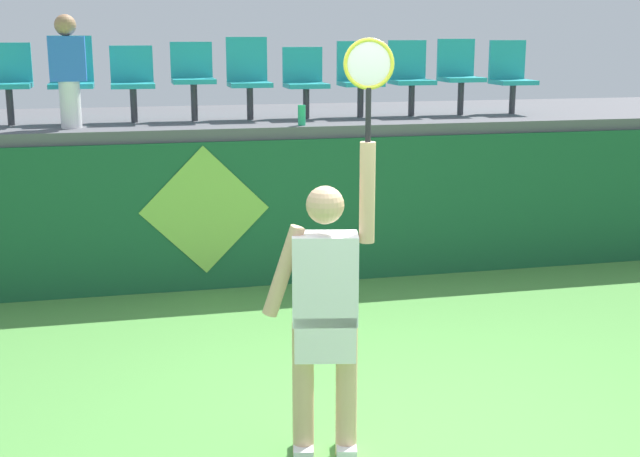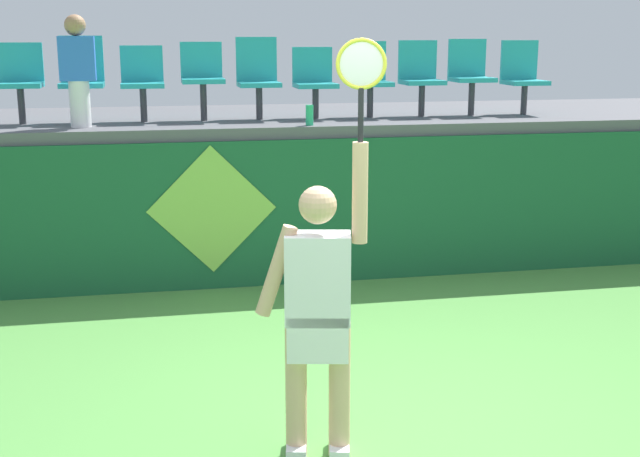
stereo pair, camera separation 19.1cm
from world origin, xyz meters
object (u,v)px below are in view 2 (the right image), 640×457
object	(u,v)px
stadium_chair_4	(258,75)
stadium_chair_5	(314,79)
stadium_chair_3	(202,75)
water_bottle	(310,115)
stadium_chair_6	(369,76)
spectator_0	(78,68)
stadium_chair_9	(522,75)
stadium_chair_1	(82,76)
stadium_chair_8	(470,73)
stadium_chair_0	(20,78)
tennis_player	(319,308)
stadium_chair_2	(142,79)
stadium_chair_7	(420,75)

from	to	relation	value
stadium_chair_4	stadium_chair_5	world-z (taller)	stadium_chair_4
stadium_chair_3	stadium_chair_5	world-z (taller)	stadium_chair_3
water_bottle	stadium_chair_6	distance (m)	1.16
stadium_chair_3	spectator_0	xyz separation A→B (m)	(-1.23, -0.46, 0.10)
stadium_chair_4	spectator_0	world-z (taller)	spectator_0
stadium_chair_4	stadium_chair_9	bearing A→B (deg)	-0.04
stadium_chair_1	stadium_chair_6	distance (m)	3.05
stadium_chair_3	stadium_chair_4	world-z (taller)	stadium_chair_4
stadium_chair_8	stadium_chair_0	bearing A→B (deg)	-179.97
water_bottle	stadium_chair_8	xyz separation A→B (m)	(1.98, 0.76, 0.37)
stadium_chair_1	stadium_chair_8	size ratio (longest dim) A/B	1.05
stadium_chair_1	stadium_chair_0	bearing A→B (deg)	-179.24
tennis_player	stadium_chair_3	bearing A→B (deg)	94.60
tennis_player	stadium_chair_3	xyz separation A→B (m)	(-0.36, 4.51, 1.13)
stadium_chair_8	stadium_chair_9	size ratio (longest dim) A/B	1.02
stadium_chair_9	spectator_0	size ratio (longest dim) A/B	0.76
stadium_chair_0	stadium_chair_2	bearing A→B (deg)	-0.09
tennis_player	stadium_chair_7	size ratio (longest dim) A/B	3.00
stadium_chair_0	stadium_chair_6	xyz separation A→B (m)	(3.65, 0.00, -0.01)
stadium_chair_3	stadium_chair_1	bearing A→B (deg)	179.49
water_bottle	stadium_chair_1	world-z (taller)	stadium_chair_1
stadium_chair_4	stadium_chair_5	size ratio (longest dim) A/B	1.14
stadium_chair_6	spectator_0	bearing A→B (deg)	-171.21
stadium_chair_4	spectator_0	distance (m)	1.89
water_bottle	stadium_chair_0	world-z (taller)	stadium_chair_0
stadium_chair_0	spectator_0	world-z (taller)	spectator_0
stadium_chair_7	spectator_0	world-z (taller)	spectator_0
stadium_chair_6	stadium_chair_7	xyz separation A→B (m)	(0.59, -0.00, 0.01)
stadium_chair_0	stadium_chair_8	distance (m)	4.83
water_bottle	spectator_0	xyz separation A→B (m)	(-2.24, 0.29, 0.47)
tennis_player	stadium_chair_5	distance (m)	4.71
stadium_chair_0	stadium_chair_9	xyz separation A→B (m)	(5.46, 0.01, -0.01)
stadium_chair_1	stadium_chair_8	distance (m)	4.22
stadium_chair_1	stadium_chair_5	bearing A→B (deg)	-0.21
stadium_chair_0	stadium_chair_7	distance (m)	4.25
tennis_player	spectator_0	distance (m)	4.52
tennis_player	stadium_chair_9	xyz separation A→B (m)	(3.26, 4.52, 1.11)
stadium_chair_4	stadium_chair_6	size ratio (longest dim) A/B	1.06
stadium_chair_1	tennis_player	bearing A→B (deg)	-70.57
stadium_chair_7	stadium_chair_8	bearing A→B (deg)	-0.15
stadium_chair_0	stadium_chair_4	bearing A→B (deg)	0.20
stadium_chair_3	stadium_chair_8	bearing A→B (deg)	0.10
water_bottle	stadium_chair_8	bearing A→B (deg)	20.92
stadium_chair_3	stadium_chair_7	size ratio (longest dim) A/B	0.99
stadium_chair_3	stadium_chair_7	xyz separation A→B (m)	(2.41, 0.01, -0.02)
stadium_chair_8	spectator_0	world-z (taller)	spectator_0
stadium_chair_1	stadium_chair_4	bearing A→B (deg)	0.01
tennis_player	stadium_chair_4	size ratio (longest dim) A/B	2.87
stadium_chair_1	spectator_0	xyz separation A→B (m)	(0.00, -0.47, 0.09)
stadium_chair_8	stadium_chair_6	bearing A→B (deg)	179.90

